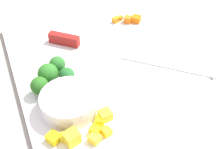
{
  "coord_description": "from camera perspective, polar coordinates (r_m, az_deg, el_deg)",
  "views": [
    {
      "loc": [
        0.41,
        -0.16,
        0.43
      ],
      "look_at": [
        0.0,
        0.0,
        0.02
      ],
      "focal_mm": 51.99,
      "sensor_mm": 36.0,
      "label": 1
    }
  ],
  "objects": [
    {
      "name": "ground_plane",
      "position": [
        0.61,
        0.0,
        -1.5
      ],
      "size": [
        4.0,
        4.0,
        0.0
      ],
      "primitive_type": "plane",
      "color": "gray"
    },
    {
      "name": "cutting_board",
      "position": [
        0.61,
        0.0,
        -1.1
      ],
      "size": [
        0.49,
        0.34,
        0.01
      ],
      "primitive_type": "cube",
      "color": "white",
      "rests_on": "ground_plane"
    },
    {
      "name": "prep_bowl",
      "position": [
        0.55,
        -7.6,
        -4.98
      ],
      "size": [
        0.1,
        0.1,
        0.03
      ],
      "primitive_type": "cylinder",
      "color": "white",
      "rests_on": "cutting_board"
    },
    {
      "name": "chef_knife",
      "position": [
        0.66,
        -2.59,
        4.76
      ],
      "size": [
        0.24,
        0.28,
        0.02
      ],
      "rotation": [
        0.0,
        0.0,
        0.87
      ],
      "color": "silver",
      "rests_on": "cutting_board"
    },
    {
      "name": "carrot_dice_0",
      "position": [
        0.76,
        1.45,
        9.92
      ],
      "size": [
        0.01,
        0.01,
        0.01
      ],
      "primitive_type": "cube",
      "rotation": [
        0.0,
        0.0,
        0.54
      ],
      "color": "orange",
      "rests_on": "cutting_board"
    },
    {
      "name": "carrot_dice_1",
      "position": [
        0.75,
        2.78,
        9.64
      ],
      "size": [
        0.02,
        0.02,
        0.01
      ],
      "primitive_type": "cube",
      "rotation": [
        0.0,
        0.0,
        2.44
      ],
      "color": "orange",
      "rests_on": "cutting_board"
    },
    {
      "name": "carrot_dice_2",
      "position": [
        0.75,
        4.27,
        9.72
      ],
      "size": [
        0.03,
        0.03,
        0.01
      ],
      "primitive_type": "cube",
      "rotation": [
        0.0,
        0.0,
        2.41
      ],
      "color": "orange",
      "rests_on": "cutting_board"
    },
    {
      "name": "carrot_dice_3",
      "position": [
        0.75,
        0.65,
        9.59
      ],
      "size": [
        0.02,
        0.02,
        0.01
      ],
      "primitive_type": "cube",
      "rotation": [
        0.0,
        0.0,
        0.35
      ],
      "color": "orange",
      "rests_on": "cutting_board"
    },
    {
      "name": "pepper_dice_0",
      "position": [
        0.52,
        -2.96,
        -9.85
      ],
      "size": [
        0.02,
        0.02,
        0.01
      ],
      "primitive_type": "cube",
      "rotation": [
        0.0,
        0.0,
        2.27
      ],
      "color": "yellow",
      "rests_on": "cutting_board"
    },
    {
      "name": "pepper_dice_1",
      "position": [
        0.54,
        -1.21,
        -7.11
      ],
      "size": [
        0.02,
        0.02,
        0.01
      ],
      "primitive_type": "cube",
      "rotation": [
        0.0,
        0.0,
        0.08
      ],
      "color": "yellow",
      "rests_on": "cutting_board"
    },
    {
      "name": "pepper_dice_2",
      "position": [
        0.52,
        -8.48,
        -10.83
      ],
      "size": [
        0.01,
        0.01,
        0.01
      ],
      "primitive_type": "cube",
      "rotation": [
        0.0,
        0.0,
        1.33
      ],
      "color": "yellow",
      "rests_on": "cutting_board"
    },
    {
      "name": "pepper_dice_3",
      "position": [
        0.52,
        -0.99,
        -10.02
      ],
      "size": [
        0.02,
        0.02,
        0.01
      ],
      "primitive_type": "cube",
      "rotation": [
        0.0,
        0.0,
        1.88
      ],
      "color": "yellow",
      "rests_on": "cutting_board"
    },
    {
      "name": "pepper_dice_4",
      "position": [
        0.51,
        -3.06,
        -11.17
      ],
      "size": [
        0.02,
        0.02,
        0.01
      ],
      "primitive_type": "cube",
      "rotation": [
        0.0,
        0.0,
        2.13
      ],
      "color": "yellow",
      "rests_on": "cutting_board"
    },
    {
      "name": "pepper_dice_5",
      "position": [
        0.51,
        -7.08,
        -10.99
      ],
      "size": [
        0.03,
        0.03,
        0.02
      ],
      "primitive_type": "cube",
      "rotation": [
        0.0,
        0.0,
        1.87
      ],
      "color": "yellow",
      "rests_on": "cutting_board"
    },
    {
      "name": "pepper_dice_6",
      "position": [
        0.53,
        -2.14,
        -8.08
      ],
      "size": [
        0.02,
        0.02,
        0.01
      ],
      "primitive_type": "cube",
      "rotation": [
        0.0,
        0.0,
        1.03
      ],
      "color": "yellow",
      "rests_on": "cutting_board"
    },
    {
      "name": "pepper_dice_7",
      "position": [
        0.52,
        -10.27,
        -10.92
      ],
      "size": [
        0.03,
        0.03,
        0.01
      ],
      "primitive_type": "cube",
      "rotation": [
        0.0,
        0.0,
        0.55
      ],
      "color": "yellow",
      "rests_on": "cutting_board"
    },
    {
      "name": "broccoli_floret_0",
      "position": [
        0.6,
        -11.19,
        0.11
      ],
      "size": [
        0.04,
        0.04,
        0.04
      ],
      "color": "#91B768",
      "rests_on": "cutting_board"
    },
    {
      "name": "broccoli_floret_1",
      "position": [
        0.59,
        -7.95,
        -0.14
      ],
      "size": [
        0.03,
        0.03,
        0.03
      ],
      "color": "#82B95A",
      "rests_on": "cutting_board"
    },
    {
      "name": "broccoli_floret_2",
      "position": [
        0.62,
        -9.6,
        1.78
      ],
      "size": [
        0.03,
        0.03,
        0.03
      ],
      "color": "#94AB54",
      "rests_on": "cutting_board"
    },
    {
      "name": "broccoli_floret_3",
      "position": [
        0.58,
        -12.62,
        -1.98
      ],
      "size": [
        0.03,
        0.03,
        0.04
      ],
      "color": "#80BF66",
      "rests_on": "cutting_board"
    }
  ]
}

